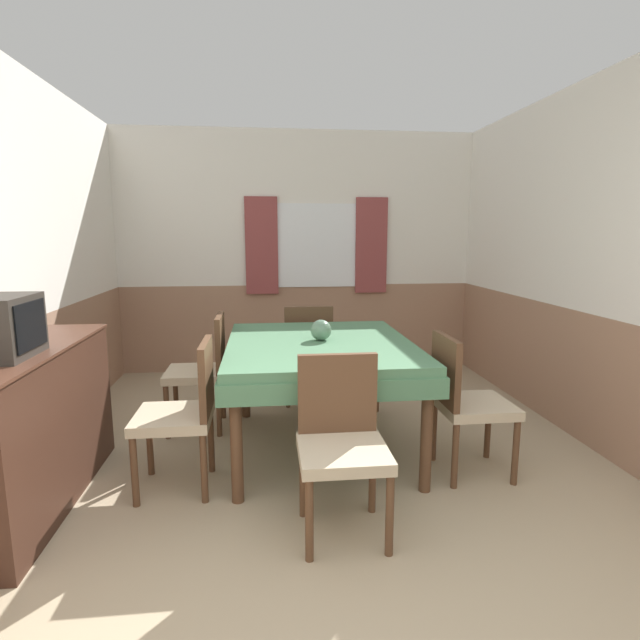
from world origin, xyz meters
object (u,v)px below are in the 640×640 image
Objects in this scene: chair_head_near at (342,437)px; vase at (321,330)px; chair_left_near at (185,409)px; chair_head_window at (308,349)px; sideboard at (29,426)px; chair_left_far at (204,367)px; chair_right_near at (465,399)px; tv at (1,327)px; dining_table at (320,356)px.

chair_head_near is 6.13× the size of vase.
chair_left_near is at bearing -149.76° from vase.
chair_head_window is 2.30m from sideboard.
chair_left_far is 1.70m from chair_head_near.
chair_right_near is 2.62m from tv.
chair_head_window is at bearing -30.44° from chair_left_near.
chair_right_near is 1.00m from chair_head_near.
chair_left_far is 1.00× the size of chair_head_window.
tv is at bearing 146.43° from chair_left_far.
tv is (-1.68, -1.75, 0.56)m from chair_head_window.
chair_head_near is 1.98m from chair_head_window.
sideboard is at bearing 141.60° from chair_left_far.
chair_right_near is (0.86, -0.47, -0.18)m from dining_table.
sideboard is at bearing -137.28° from chair_head_window.
vase is at bearing 75.26° from dining_table.
chair_head_window is 2.31× the size of tv.
tv is at bearing -87.87° from sideboard.
tv is at bearing -155.60° from dining_table.
sideboard is (-0.83, -1.04, -0.03)m from chair_left_far.
chair_left_far is 0.95m from chair_left_near.
chair_head_window is (0.86, 0.51, 0.00)m from chair_left_far.
vase is (1.69, 0.60, 0.39)m from sideboard.
chair_left_near is at bearing 19.30° from tv.
dining_table is 1.73× the size of chair_left_far.
tv is (-1.68, 0.23, 0.56)m from chair_head_near.
chair_head_near is 0.61× the size of sideboard.
dining_table is 1.73× the size of chair_left_near.
chair_head_near is 1.08m from vase.
vase is (0.87, -0.44, 0.36)m from chair_left_far.
chair_head_window is 6.13× the size of vase.
tv is at bearing -133.83° from chair_head_window.
tv is (-1.68, -0.76, 0.38)m from dining_table.
chair_left_near is at bearing -90.00° from chair_right_near.
chair_left_near is (0.00, -0.95, 0.00)m from chair_left_far.
chair_left_near is at bearing -120.44° from chair_head_window.
chair_right_near is at bearing -59.56° from chair_head_window.
chair_head_near is 1.00× the size of chair_left_near.
dining_table is 0.18m from vase.
chair_right_near is 1.00× the size of chair_left_near.
chair_head_near is at bearing -7.67° from tv.
chair_left_near is at bearing -151.09° from dining_table.
tv is 2.65× the size of vase.
dining_table is 1.00m from chair_head_window.
vase is at bearing 19.52° from sideboard.
chair_left_far is at bearing 152.94° from vase.
vase is (0.01, 1.02, 0.36)m from chair_head_near.
vase is (0.01, -0.96, 0.36)m from chair_head_window.
vase is at bearing -90.46° from chair_head_near.
chair_right_near and chair_head_near have the same top height.
tv reaches higher than chair_head_window.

